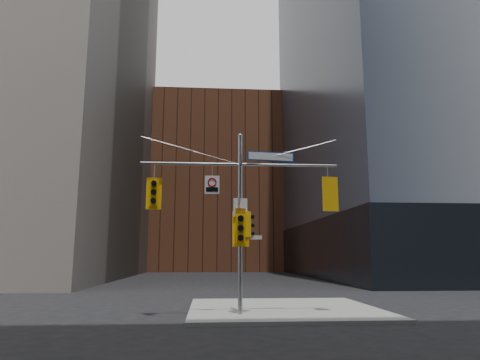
{
  "coord_description": "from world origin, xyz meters",
  "views": [
    {
      "loc": [
        -1.24,
        -14.92,
        2.35
      ],
      "look_at": [
        -0.01,
        2.0,
        5.36
      ],
      "focal_mm": 32.0,
      "sensor_mm": 36.0,
      "label": 1
    }
  ],
  "objects": [
    {
      "name": "traffic_light_pole_front",
      "position": [
        0.0,
        1.73,
        3.39
      ],
      "size": [
        0.66,
        0.54,
        1.39
      ],
      "rotation": [
        0.0,
        0.0,
        -0.07
      ],
      "color": "#FFB50D",
      "rests_on": "ground"
    },
    {
      "name": "traffic_light_pole_side",
      "position": [
        0.32,
        2.01,
        3.56
      ],
      "size": [
        0.42,
        0.36,
        1.0
      ],
      "rotation": [
        0.0,
        0.0,
        1.74
      ],
      "color": "#FFB50D",
      "rests_on": "ground"
    },
    {
      "name": "regulatory_sign_arm",
      "position": [
        -1.13,
        1.97,
        5.17
      ],
      "size": [
        0.59,
        0.08,
        0.74
      ],
      "rotation": [
        0.0,
        0.0,
        -0.05
      ],
      "color": "silver",
      "rests_on": "ground"
    },
    {
      "name": "traffic_light_east_arm",
      "position": [
        3.6,
        1.99,
        4.8
      ],
      "size": [
        0.67,
        0.58,
        1.4
      ],
      "rotation": [
        0.0,
        0.0,
        3.29
      ],
      "color": "#FFB50D",
      "rests_on": "ground"
    },
    {
      "name": "signal_assembly",
      "position": [
        0.0,
        1.99,
        4.42
      ],
      "size": [
        8.0,
        0.8,
        7.3
      ],
      "color": "gray",
      "rests_on": "ground"
    },
    {
      "name": "traffic_light_west_arm",
      "position": [
        -3.43,
        2.01,
        4.8
      ],
      "size": [
        0.61,
        0.51,
        1.28
      ],
      "rotation": [
        0.0,
        0.0,
        0.1
      ],
      "color": "#FFB50D",
      "rests_on": "ground"
    },
    {
      "name": "street_blade_ns",
      "position": [
        0.0,
        2.45,
        2.93
      ],
      "size": [
        0.13,
        0.76,
        0.15
      ],
      "rotation": [
        0.0,
        0.0,
        -0.14
      ],
      "color": "#145926",
      "rests_on": "ground"
    },
    {
      "name": "podium_ne",
      "position": [
        28.0,
        32.0,
        3.0
      ],
      "size": [
        36.4,
        36.4,
        6.0
      ],
      "primitive_type": "cube",
      "color": "black",
      "rests_on": "ground"
    },
    {
      "name": "regulatory_sign_pole",
      "position": [
        0.0,
        1.88,
        4.21
      ],
      "size": [
        0.56,
        0.1,
        0.73
      ],
      "rotation": [
        0.0,
        0.0,
        0.12
      ],
      "color": "silver",
      "rests_on": "ground"
    },
    {
      "name": "street_sign_blade",
      "position": [
        1.26,
        2.0,
        6.35
      ],
      "size": [
        1.97,
        0.3,
        0.38
      ],
      "rotation": [
        0.0,
        0.0,
        0.13
      ],
      "color": "navy",
      "rests_on": "ground"
    },
    {
      "name": "brick_midrise",
      "position": [
        0.0,
        58.0,
        14.0
      ],
      "size": [
        26.0,
        20.0,
        28.0
      ],
      "primitive_type": "cube",
      "color": "brown",
      "rests_on": "ground"
    },
    {
      "name": "ground",
      "position": [
        0.0,
        0.0,
        0.0
      ],
      "size": [
        160.0,
        160.0,
        0.0
      ],
      "primitive_type": "plane",
      "color": "black",
      "rests_on": "ground"
    },
    {
      "name": "street_blade_ew",
      "position": [
        0.45,
        2.0,
        3.06
      ],
      "size": [
        0.83,
        0.04,
        0.17
      ],
      "rotation": [
        0.0,
        0.0,
        -0.01
      ],
      "color": "silver",
      "rests_on": "ground"
    },
    {
      "name": "sidewalk_corner",
      "position": [
        2.0,
        4.0,
        0.07
      ],
      "size": [
        8.0,
        8.0,
        0.15
      ],
      "primitive_type": "cube",
      "color": "gray",
      "rests_on": "ground"
    }
  ]
}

